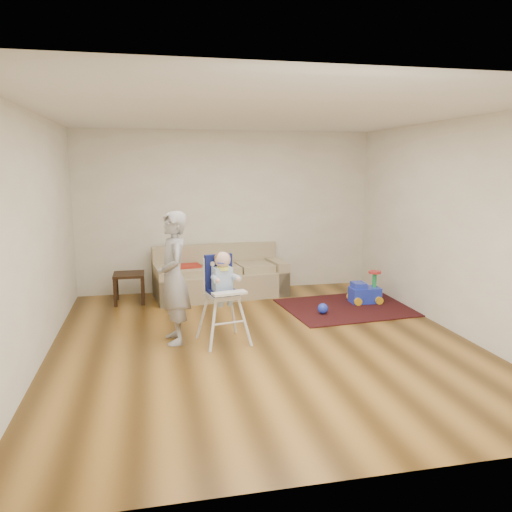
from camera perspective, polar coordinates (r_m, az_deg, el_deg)
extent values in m
plane|color=#472E0F|center=(6.15, 0.79, -9.87)|extent=(5.50, 5.50, 0.00)
cube|color=beige|center=(8.51, -3.32, 5.07)|extent=(5.00, 0.04, 2.70)
cube|color=beige|center=(5.81, -24.00, 1.80)|extent=(0.04, 5.50, 2.70)
cube|color=beige|center=(6.83, 21.77, 3.09)|extent=(0.04, 5.50, 2.70)
cube|color=white|center=(5.80, 0.86, 16.04)|extent=(5.00, 5.50, 0.04)
cube|color=#A82A1D|center=(8.05, -8.11, -1.15)|extent=(0.51, 0.36, 0.04)
cube|color=black|center=(7.74, 10.78, -5.74)|extent=(2.11, 1.66, 0.02)
sphere|color=blue|center=(7.28, 7.65, -5.97)|extent=(0.15, 0.15, 0.15)
cylinder|color=blue|center=(5.81, -4.28, -0.82)|extent=(0.04, 0.12, 0.01)
imported|color=#97979A|center=(6.04, -9.40, -2.49)|extent=(0.44, 0.62, 1.59)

